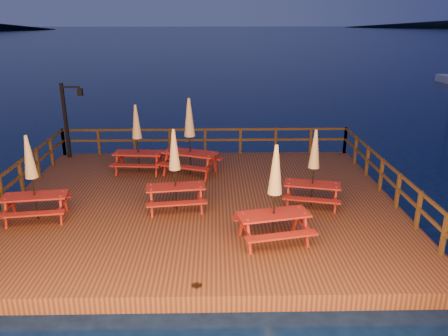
% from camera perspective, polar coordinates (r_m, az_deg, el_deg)
% --- Properties ---
extents(ground, '(500.00, 500.00, 0.00)m').
position_cam_1_polar(ground, '(13.92, -2.82, -5.70)').
color(ground, black).
rests_on(ground, ground).
extents(deck, '(12.00, 10.00, 0.40)m').
position_cam_1_polar(deck, '(13.84, -2.83, -4.95)').
color(deck, '#432215').
rests_on(deck, ground).
extents(deck_piles, '(11.44, 9.44, 1.40)m').
position_cam_1_polar(deck_piles, '(14.05, -2.80, -6.81)').
color(deck_piles, '#392812').
rests_on(deck_piles, ground).
extents(railing, '(11.80, 9.75, 1.10)m').
position_cam_1_polar(railing, '(15.15, -2.72, 1.15)').
color(railing, '#392812').
rests_on(railing, deck).
extents(lamp_post, '(0.85, 0.18, 3.00)m').
position_cam_1_polar(lamp_post, '(18.49, -19.62, 6.69)').
color(lamp_post, black).
rests_on(lamp_post, deck).
extents(picnic_table_0, '(2.07, 1.83, 2.57)m').
position_cam_1_polar(picnic_table_0, '(10.86, 6.63, -3.23)').
color(picnic_table_0, maroon).
rests_on(picnic_table_0, deck).
extents(picnic_table_1, '(1.91, 1.65, 2.47)m').
position_cam_1_polar(picnic_table_1, '(13.10, -23.80, -1.08)').
color(picnic_table_1, maroon).
rests_on(picnic_table_1, deck).
extents(picnic_table_2, '(1.89, 1.63, 2.46)m').
position_cam_1_polar(picnic_table_2, '(12.72, -6.44, -0.10)').
color(picnic_table_2, maroon).
rests_on(picnic_table_2, deck).
extents(picnic_table_3, '(1.87, 1.59, 2.51)m').
position_cam_1_polar(picnic_table_3, '(16.10, -11.26, 3.90)').
color(picnic_table_3, maroon).
rests_on(picnic_table_3, deck).
extents(picnic_table_4, '(2.41, 2.22, 2.79)m').
position_cam_1_polar(picnic_table_4, '(15.57, -4.50, 4.25)').
color(picnic_table_4, maroon).
rests_on(picnic_table_4, deck).
extents(picnic_table_5, '(1.94, 1.72, 2.38)m').
position_cam_1_polar(picnic_table_5, '(13.18, 11.63, 0.12)').
color(picnic_table_5, maroon).
rests_on(picnic_table_5, deck).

